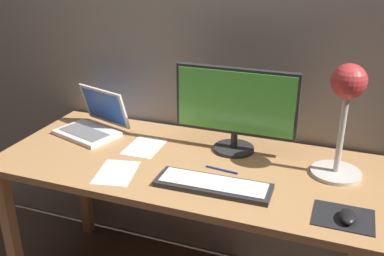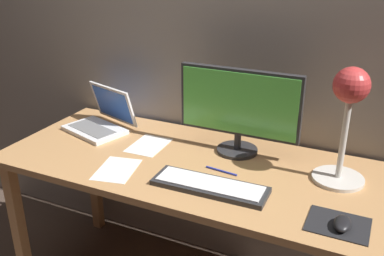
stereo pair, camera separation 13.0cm
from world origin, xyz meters
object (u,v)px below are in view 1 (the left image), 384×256
Objects in this scene: monitor at (235,106)px; mouse at (348,216)px; pen at (222,170)px; laptop at (95,120)px; keyboard_main at (213,185)px; desk_lamp at (346,103)px.

mouse is (0.50, -0.39, -0.19)m from monitor.
laptop is at bearing 166.23° from pen.
pen is at bearing 93.71° from keyboard_main.
laptop reaches higher than pen.
laptop is (-0.71, 0.31, 0.05)m from keyboard_main.
monitor is 1.50× the size of laptop.
mouse reaches higher than keyboard_main.
desk_lamp is 3.24× the size of pen.
keyboard_main is (0.01, -0.34, -0.20)m from monitor.
laptop is 0.78× the size of desk_lamp.
keyboard_main is 3.16× the size of pen.
desk_lamp is (0.43, 0.27, 0.29)m from keyboard_main.
desk_lamp is at bearing 100.25° from mouse.
laptop is 1.25m from mouse.
monitor is 5.56× the size of mouse.
desk_lamp reaches higher than pen.
mouse is at bearing -38.22° from monitor.
pen is at bearing -13.77° from laptop.
monitor reaches higher than keyboard_main.
laptop is at bearing -177.40° from monitor.
pen is (0.01, -0.20, -0.21)m from monitor.
desk_lamp reaches higher than mouse.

